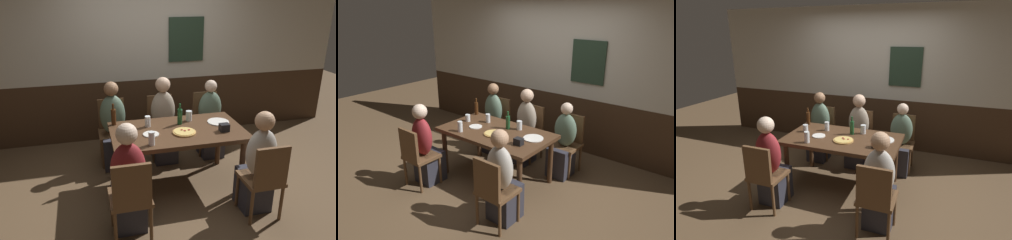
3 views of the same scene
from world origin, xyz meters
The scene contains 23 objects.
ground_plane centered at (0.00, 0.00, 0.00)m, with size 12.00×12.00×0.00m, color brown.
wall_back centered at (0.00, 1.65, 1.30)m, with size 6.40×0.13×2.60m.
dining_table centered at (0.00, 0.00, 0.66)m, with size 1.58×0.90×0.74m.
chair_mid_far centered at (0.00, 0.86, 0.50)m, with size 0.40×0.40×0.88m.
chair_left_far centered at (-0.70, 0.86, 0.50)m, with size 0.40×0.40×0.88m.
chair_right_far centered at (0.70, 0.86, 0.50)m, with size 0.40×0.40×0.88m.
chair_right_near centered at (0.70, -0.86, 0.50)m, with size 0.40×0.40×0.88m.
chair_left_near centered at (-0.70, -0.86, 0.50)m, with size 0.40×0.40×0.88m.
person_mid_far centered at (0.00, 0.70, 0.51)m, with size 0.34×0.37×1.20m.
person_left_far centered at (-0.70, 0.70, 0.50)m, with size 0.34×0.37×1.18m.
person_right_far centered at (0.70, 0.70, 0.46)m, with size 0.34×0.37×1.11m.
person_right_near centered at (0.70, -0.70, 0.50)m, with size 0.34×0.37×1.17m.
person_left_near centered at (-0.70, -0.70, 0.50)m, with size 0.34×0.37×1.18m.
pizza centered at (0.05, -0.11, 0.75)m, with size 0.27×0.27×0.03m.
pint_glass_stout centered at (-0.32, 0.19, 0.80)m, with size 0.07×0.07×0.13m.
tumbler_water centered at (-0.38, -0.33, 0.81)m, with size 0.07×0.07×0.15m.
beer_glass_tall centered at (-0.60, 0.04, 0.79)m, with size 0.07×0.07×0.11m.
beer_glass_half centered at (0.22, 0.26, 0.80)m, with size 0.08×0.08×0.13m.
beer_bottle_green centered at (0.08, 0.18, 0.84)m, with size 0.06×0.06×0.26m.
beer_bottle_brown centered at (-0.72, 0.35, 0.85)m, with size 0.06×0.06×0.27m.
plate_white_large centered at (0.56, 0.11, 0.75)m, with size 0.27×0.27×0.01m, color white.
plate_white_small centered at (-0.34, -0.06, 0.75)m, with size 0.19×0.19×0.01m, color white.
condiment_caddy centered at (0.52, -0.17, 0.79)m, with size 0.11×0.09×0.09m, color black.
Camera 2 is at (2.74, -3.17, 2.45)m, focal length 34.26 mm.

